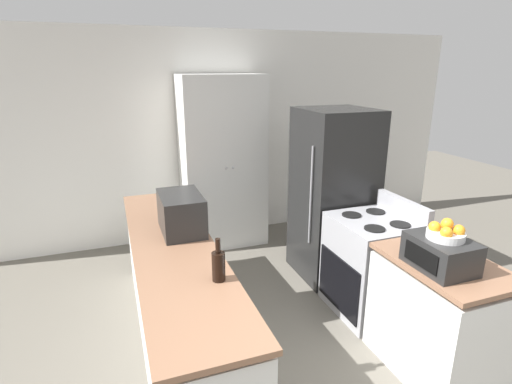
{
  "coord_description": "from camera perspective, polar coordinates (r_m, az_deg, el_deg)",
  "views": [
    {
      "loc": [
        -1.21,
        -1.33,
        2.15
      ],
      "look_at": [
        0.0,
        1.98,
        1.05
      ],
      "focal_mm": 28.0,
      "sensor_mm": 36.0,
      "label": 1
    }
  ],
  "objects": [
    {
      "name": "stove",
      "position": [
        3.8,
        16.08,
        -9.99
      ],
      "size": [
        0.66,
        0.7,
        1.04
      ],
      "color": "#9E9EA3",
      "rests_on": "ground_plane"
    },
    {
      "name": "refrigerator",
      "position": [
        4.23,
        10.92,
        -0.4
      ],
      "size": [
        0.72,
        0.73,
        1.77
      ],
      "color": "black",
      "rests_on": "ground_plane"
    },
    {
      "name": "wall_back",
      "position": [
        5.17,
        -6.35,
        7.78
      ],
      "size": [
        7.0,
        0.06,
        2.6
      ],
      "color": "white",
      "rests_on": "ground_plane"
    },
    {
      "name": "fruit_bowl",
      "position": [
        2.85,
        25.51,
        -5.15
      ],
      "size": [
        0.24,
        0.24,
        0.14
      ],
      "color": "silver",
      "rests_on": "toaster_oven"
    },
    {
      "name": "microwave",
      "position": [
        3.25,
        -10.6,
        -2.97
      ],
      "size": [
        0.33,
        0.5,
        0.31
      ],
      "color": "black",
      "rests_on": "counter_left"
    },
    {
      "name": "wine_bottle",
      "position": [
        2.51,
        -5.38,
        -10.37
      ],
      "size": [
        0.08,
        0.08,
        0.28
      ],
      "color": "black",
      "rests_on": "counter_left"
    },
    {
      "name": "counter_left",
      "position": [
        3.29,
        -11.21,
        -14.64
      ],
      "size": [
        0.6,
        2.7,
        0.88
      ],
      "color": "silver",
      "rests_on": "ground_plane"
    },
    {
      "name": "toaster_oven",
      "position": [
        2.9,
        24.84,
        -7.96
      ],
      "size": [
        0.32,
        0.41,
        0.21
      ],
      "color": "black",
      "rests_on": "counter_right"
    },
    {
      "name": "counter_right",
      "position": [
        3.27,
        24.34,
        -16.15
      ],
      "size": [
        0.6,
        0.88,
        0.88
      ],
      "color": "silver",
      "rests_on": "ground_plane"
    },
    {
      "name": "pantry_cabinet",
      "position": [
        4.91,
        -4.77,
        4.24
      ],
      "size": [
        0.99,
        0.6,
        2.08
      ],
      "color": "silver",
      "rests_on": "ground_plane"
    }
  ]
}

